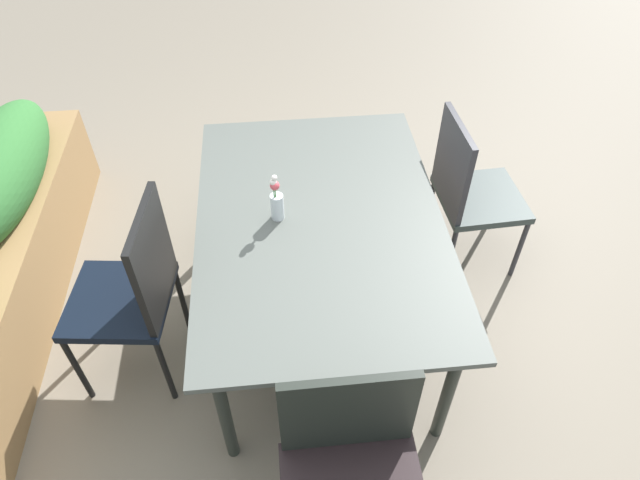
{
  "coord_description": "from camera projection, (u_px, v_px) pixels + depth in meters",
  "views": [
    {
      "loc": [
        -1.88,
        0.1,
        2.45
      ],
      "look_at": [
        -0.04,
        -0.09,
        0.57
      ],
      "focal_mm": 31.47,
      "sensor_mm": 36.0,
      "label": 1
    }
  ],
  "objects": [
    {
      "name": "chair_end_left",
      "position": [
        353.0,
        478.0,
        1.9
      ],
      "size": [
        0.49,
        0.49,
        0.91
      ],
      "rotation": [
        0.0,
        0.0,
        1.57
      ],
      "color": "black",
      "rests_on": "ground"
    },
    {
      "name": "dining_table",
      "position": [
        320.0,
        227.0,
        2.57
      ],
      "size": [
        1.63,
        1.11,
        0.71
      ],
      "color": "#4C514C",
      "rests_on": "ground"
    },
    {
      "name": "ground_plane",
      "position": [
        303.0,
        310.0,
        3.06
      ],
      "size": [
        12.0,
        12.0,
        0.0
      ],
      "primitive_type": "plane",
      "color": "#756B5B"
    },
    {
      "name": "chair_near_right",
      "position": [
        469.0,
        188.0,
        2.99
      ],
      "size": [
        0.46,
        0.46,
        0.93
      ],
      "rotation": [
        0.0,
        0.0,
        3.19
      ],
      "color": "#303A37",
      "rests_on": "ground"
    },
    {
      "name": "flower_vase",
      "position": [
        277.0,
        202.0,
        2.47
      ],
      "size": [
        0.06,
        0.06,
        0.25
      ],
      "color": "silver",
      "rests_on": "dining_table"
    },
    {
      "name": "chair_far_side",
      "position": [
        134.0,
        289.0,
        2.44
      ],
      "size": [
        0.49,
        0.49,
        1.0
      ],
      "rotation": [
        0.0,
        0.0,
        -0.12
      ],
      "color": "black",
      "rests_on": "ground"
    }
  ]
}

